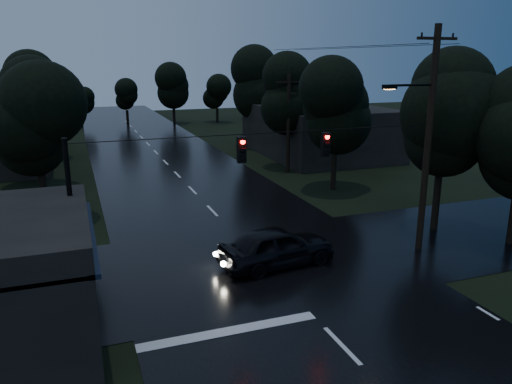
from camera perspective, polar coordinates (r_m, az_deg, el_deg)
main_road at (r=38.53m, az=-8.97°, el=1.94°), size 12.00×120.00×0.02m
cross_street at (r=21.94m, az=0.60°, el=-8.02°), size 60.00×9.00×0.02m
building_far_right at (r=46.48m, az=7.15°, el=6.99°), size 10.00×14.00×4.40m
utility_pole_main at (r=23.32m, az=18.94°, el=6.01°), size 3.50×0.30×10.00m
utility_pole_far at (r=38.44m, az=3.73°, el=7.94°), size 2.00×0.30×7.50m
anchor_pole_left at (r=18.72m, az=-20.23°, el=-3.30°), size 0.18×0.18×6.00m
span_signals at (r=19.75m, az=3.20°, el=5.26°), size 15.00×0.37×1.12m
tree_corner_near at (r=26.41m, az=20.77°, el=8.42°), size 4.48×4.48×9.44m
tree_left_a at (r=29.11m, az=-23.85°, el=7.15°), size 3.92×3.92×8.26m
tree_left_b at (r=37.06m, az=-24.22°, el=9.12°), size 4.20×4.20×8.85m
tree_left_c at (r=47.03m, az=-24.31°, el=10.55°), size 4.48×4.48×9.44m
tree_right_a at (r=33.23m, az=9.15°, el=9.70°), size 4.20×4.20×8.85m
tree_right_b at (r=40.60m, az=4.32°, el=11.30°), size 4.48×4.48×9.44m
tree_right_c at (r=50.04m, az=0.12°, el=12.46°), size 4.76×4.76×10.03m
car at (r=21.32m, az=2.40°, el=-6.23°), size 5.27×2.66×1.72m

